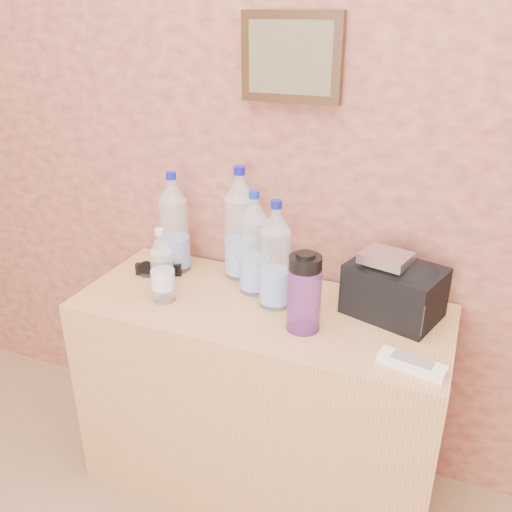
{
  "coord_description": "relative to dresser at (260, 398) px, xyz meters",
  "views": [
    {
      "loc": [
        0.4,
        0.42,
        1.53
      ],
      "look_at": [
        -0.13,
        1.71,
        0.89
      ],
      "focal_mm": 38.0,
      "sensor_mm": 36.0,
      "label": 1
    }
  ],
  "objects": [
    {
      "name": "picture_frame",
      "position": [
        0.0,
        0.23,
        1.05
      ],
      "size": [
        0.3,
        0.03,
        0.25
      ],
      "primitive_type": null,
      "color": "#382311",
      "rests_on": "room_shell"
    },
    {
      "name": "dresser",
      "position": [
        0.0,
        0.0,
        0.0
      ],
      "size": [
        1.13,
        0.47,
        0.71
      ],
      "primitive_type": "cube",
      "color": "#9B6C45",
      "rests_on": "ground"
    },
    {
      "name": "pet_large_a",
      "position": [
        -0.36,
        0.13,
        0.51
      ],
      "size": [
        0.09,
        0.09,
        0.34
      ],
      "rotation": [
        0.0,
        0.0,
        0.16
      ],
      "color": "silver",
      "rests_on": "dresser"
    },
    {
      "name": "pet_large_b",
      "position": [
        -0.05,
        0.08,
        0.5
      ],
      "size": [
        0.09,
        0.09,
        0.33
      ],
      "rotation": [
        0.0,
        0.0,
        0.14
      ],
      "color": "silver",
      "rests_on": "dresser"
    },
    {
      "name": "pet_large_c",
      "position": [
        -0.14,
        0.17,
        0.52
      ],
      "size": [
        0.1,
        0.1,
        0.38
      ],
      "rotation": [
        0.0,
        0.0,
        -0.03
      ],
      "color": "white",
      "rests_on": "dresser"
    },
    {
      "name": "pet_large_d",
      "position": [
        0.04,
        0.02,
        0.5
      ],
      "size": [
        0.09,
        0.09,
        0.33
      ],
      "rotation": [
        0.0,
        0.0,
        -0.11
      ],
      "color": "silver",
      "rests_on": "dresser"
    },
    {
      "name": "pet_small",
      "position": [
        -0.29,
        -0.08,
        0.46
      ],
      "size": [
        0.07,
        0.07,
        0.24
      ],
      "rotation": [
        0.0,
        0.0,
        0.21
      ],
      "color": "silver",
      "rests_on": "dresser"
    },
    {
      "name": "nalgene_bottle",
      "position": [
        0.16,
        -0.07,
        0.47
      ],
      "size": [
        0.1,
        0.1,
        0.23
      ],
      "rotation": [
        0.0,
        0.0,
        0.15
      ],
      "color": "#66298F",
      "rests_on": "dresser"
    },
    {
      "name": "sunglasses",
      "position": [
        -0.4,
        0.06,
        0.37
      ],
      "size": [
        0.17,
        0.11,
        0.04
      ],
      "primitive_type": null,
      "rotation": [
        0.0,
        0.0,
        0.34
      ],
      "color": "black",
      "rests_on": "dresser"
    },
    {
      "name": "ac_remote",
      "position": [
        0.47,
        -0.15,
        0.36
      ],
      "size": [
        0.18,
        0.09,
        0.02
      ],
      "primitive_type": "cube",
      "rotation": [
        0.0,
        0.0,
        -0.2
      ],
      "color": "white",
      "rests_on": "dresser"
    },
    {
      "name": "toiletry_bag",
      "position": [
        0.38,
        0.1,
        0.44
      ],
      "size": [
        0.3,
        0.25,
        0.17
      ],
      "primitive_type": null,
      "rotation": [
        0.0,
        0.0,
        -0.3
      ],
      "color": "black",
      "rests_on": "dresser"
    },
    {
      "name": "foil_packet",
      "position": [
        0.35,
        0.08,
        0.54
      ],
      "size": [
        0.15,
        0.14,
        0.03
      ],
      "primitive_type": "cube",
      "rotation": [
        0.0,
        0.0,
        -0.25
      ],
      "color": "white",
      "rests_on": "toiletry_bag"
    }
  ]
}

